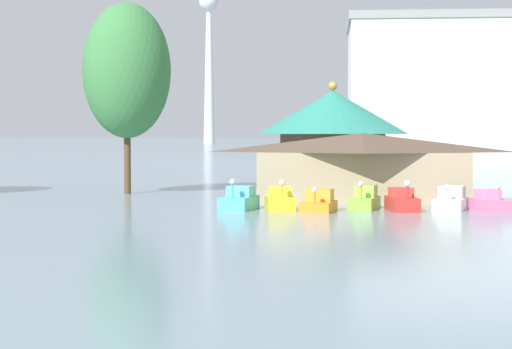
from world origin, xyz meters
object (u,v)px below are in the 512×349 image
(boathouse, at_px, (362,166))
(background_building_block, at_px, (468,92))
(pedal_boat_yellow, at_px, (280,201))
(pedal_boat_pink, at_px, (489,202))
(shoreline_tree_mid, at_px, (127,71))
(pedal_boat_red, at_px, (402,201))
(pedal_boat_lime, at_px, (365,199))
(pedal_boat_white, at_px, (451,200))
(pedal_boat_orange, at_px, (319,203))
(distant_broadcast_tower, at_px, (209,15))
(pedal_boat_cyan, at_px, (239,200))
(green_roof_pavilion, at_px, (333,130))

(boathouse, distance_m, background_building_block, 64.95)
(pedal_boat_yellow, relative_size, boathouse, 0.18)
(pedal_boat_pink, relative_size, shoreline_tree_mid, 0.21)
(pedal_boat_red, bearing_deg, pedal_boat_lime, -131.31)
(pedal_boat_lime, bearing_deg, pedal_boat_white, 101.79)
(pedal_boat_lime, relative_size, shoreline_tree_mid, 0.23)
(boathouse, relative_size, shoreline_tree_mid, 1.02)
(pedal_boat_orange, bearing_deg, shoreline_tree_mid, -124.02)
(pedal_boat_yellow, relative_size, distant_broadcast_tower, 0.02)
(pedal_boat_lime, distance_m, pedal_boat_pink, 6.90)
(pedal_boat_cyan, height_order, distant_broadcast_tower, distant_broadcast_tower)
(pedal_boat_orange, height_order, boathouse, boathouse)
(pedal_boat_white, distance_m, pedal_boat_pink, 2.18)
(pedal_boat_lime, relative_size, boathouse, 0.23)
(pedal_boat_cyan, distance_m, pedal_boat_lime, 7.21)
(pedal_boat_yellow, distance_m, green_roof_pavilion, 22.49)
(shoreline_tree_mid, bearing_deg, pedal_boat_pink, -28.34)
(pedal_boat_red, relative_size, distant_broadcast_tower, 0.02)
(pedal_boat_cyan, bearing_deg, boathouse, 144.66)
(boathouse, distance_m, shoreline_tree_mid, 18.70)
(pedal_boat_pink, xyz_separation_m, green_roof_pavilion, (-8.57, 21.42, 4.10))
(pedal_boat_white, bearing_deg, boathouse, -122.69)
(pedal_boat_red, relative_size, shoreline_tree_mid, 0.22)
(boathouse, xyz_separation_m, shoreline_tree_mid, (-16.48, 5.96, 6.53))
(pedal_boat_white, xyz_separation_m, boathouse, (-4.82, 5.68, 1.76))
(pedal_boat_orange, relative_size, green_roof_pavilion, 0.25)
(pedal_boat_red, height_order, boathouse, boathouse)
(pedal_boat_lime, relative_size, green_roof_pavilion, 0.26)
(pedal_boat_orange, height_order, pedal_boat_pink, pedal_boat_pink)
(pedal_boat_orange, bearing_deg, boathouse, 170.85)
(pedal_boat_white, bearing_deg, pedal_boat_orange, -59.18)
(pedal_boat_cyan, relative_size, boathouse, 0.23)
(pedal_boat_red, bearing_deg, pedal_boat_pink, 83.75)
(pedal_boat_pink, xyz_separation_m, background_building_block, (9.53, 69.01, 9.31))
(pedal_boat_lime, height_order, pedal_boat_white, pedal_boat_lime)
(background_building_block, bearing_deg, distant_broadcast_tower, 105.13)
(pedal_boat_pink, bearing_deg, pedal_boat_white, -128.18)
(pedal_boat_lime, bearing_deg, background_building_block, 179.82)
(pedal_boat_cyan, bearing_deg, distant_broadcast_tower, -159.97)
(green_roof_pavilion, bearing_deg, pedal_boat_orange, -92.24)
(pedal_boat_cyan, xyz_separation_m, pedal_boat_lime, (7.13, 1.03, 0.00))
(pedal_boat_lime, relative_size, background_building_block, 0.10)
(pedal_boat_yellow, xyz_separation_m, boathouse, (4.81, 7.09, 1.73))
(shoreline_tree_mid, height_order, distant_broadcast_tower, distant_broadcast_tower)
(background_building_block, relative_size, distant_broadcast_tower, 0.24)
(shoreline_tree_mid, distance_m, background_building_block, 65.31)
(boathouse, distance_m, green_roof_pavilion, 15.11)
(pedal_boat_cyan, bearing_deg, pedal_boat_lime, 110.26)
(pedal_boat_lime, distance_m, pedal_boat_white, 4.84)
(pedal_boat_cyan, xyz_separation_m, background_building_block, (23.48, 69.00, 9.26))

